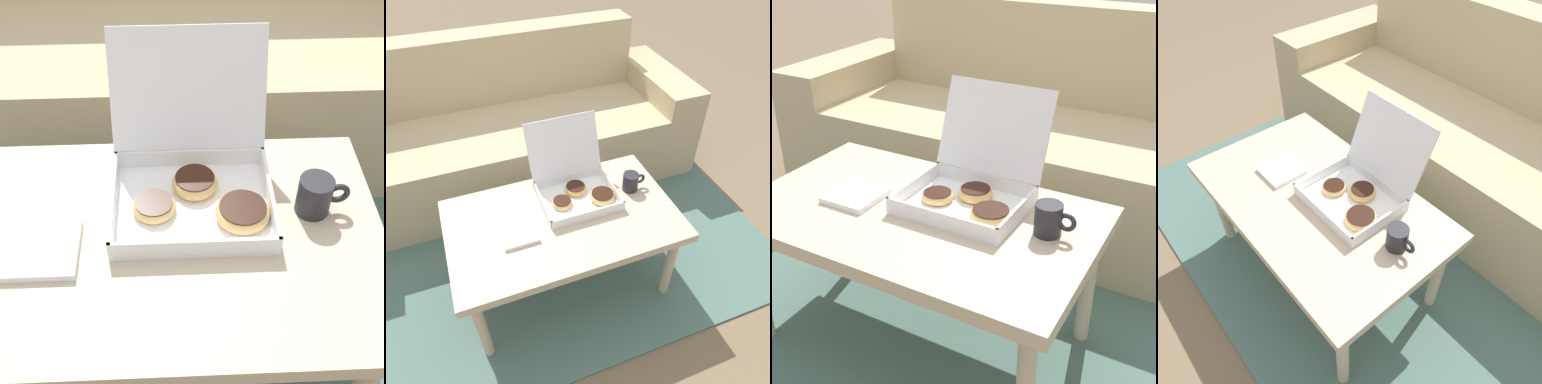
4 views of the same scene
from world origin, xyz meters
TOP-DOWN VIEW (x-y plane):
  - ground_plane at (0.00, 0.00)m, footprint 12.00×12.00m
  - area_rug at (0.00, 0.30)m, footprint 2.32×1.90m
  - couch at (0.00, 0.79)m, footprint 2.20×0.79m
  - coffee_table at (0.00, -0.16)m, footprint 0.99×0.59m
  - pastry_box at (0.11, -0.04)m, footprint 0.34×0.37m
  - coffee_mug at (0.36, -0.10)m, footprint 0.11×0.07m
  - napkin_stack at (-0.20, -0.19)m, footprint 0.15×0.15m

SIDE VIEW (x-z plane):
  - ground_plane at x=0.00m, z-range 0.00..0.00m
  - area_rug at x=0.00m, z-range 0.00..0.01m
  - couch at x=0.00m, z-range -0.13..0.73m
  - coffee_table at x=0.00m, z-range 0.18..0.64m
  - napkin_stack at x=-0.20m, z-range 0.46..0.48m
  - coffee_mug at x=0.36m, z-range 0.46..0.55m
  - pastry_box at x=0.11m, z-range 0.37..0.67m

